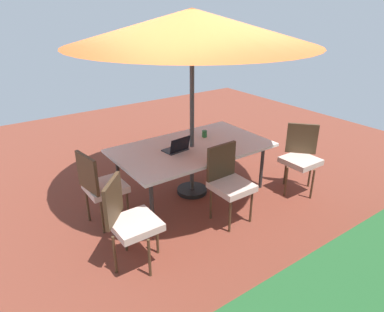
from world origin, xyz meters
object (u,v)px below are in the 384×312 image
at_px(chair_northeast, 129,219).
at_px(chair_north, 229,180).
at_px(laptop, 177,148).
at_px(chair_northwest, 301,155).
at_px(chair_east, 101,184).
at_px(patio_umbrella, 192,27).
at_px(cup, 204,134).
at_px(dining_table, 192,149).

distance_m(chair_northeast, chair_north, 1.39).
relative_size(chair_northeast, laptop, 2.85).
bearing_deg(chair_northwest, chair_east, -149.41).
relative_size(chair_east, chair_north, 1.00).
xyz_separation_m(chair_northeast, chair_northwest, (-2.75, -0.03, 0.00)).
bearing_deg(patio_umbrella, chair_east, -0.19).
distance_m(chair_northeast, cup, 2.08).
xyz_separation_m(chair_east, chair_northeast, (0.04, 0.87, 0.00)).
bearing_deg(chair_north, chair_northeast, -179.22).
xyz_separation_m(chair_northwest, cup, (0.97, -1.03, 0.23)).
relative_size(laptop, cup, 3.37).
bearing_deg(dining_table, cup, -151.80).
bearing_deg(patio_umbrella, cup, -151.80).
height_order(dining_table, chair_east, chair_east).
height_order(chair_east, chair_northeast, same).
height_order(patio_umbrella, cup, patio_umbrella).
xyz_separation_m(chair_northeast, laptop, (-1.14, -0.84, 0.22)).
relative_size(chair_east, chair_northeast, 1.00).
relative_size(chair_east, chair_northwest, 1.00).
bearing_deg(chair_northeast, laptop, -10.69).
height_order(patio_umbrella, chair_north, patio_umbrella).
distance_m(patio_umbrella, chair_east, 2.21).
relative_size(dining_table, patio_umbrella, 0.69).
bearing_deg(chair_northeast, chair_north, -45.09).
bearing_deg(chair_east, laptop, -99.15).
height_order(chair_northeast, chair_north, same).
bearing_deg(patio_umbrella, chair_northeast, 31.54).
bearing_deg(chair_northeast, cup, -16.30).
bearing_deg(chair_northeast, chair_east, 39.88).
bearing_deg(patio_umbrella, dining_table, 0.00).
bearing_deg(chair_north, chair_northwest, -2.12).
height_order(chair_east, laptop, chair_east).
bearing_deg(dining_table, chair_northeast, 31.54).
relative_size(chair_northwest, cup, 9.60).
xyz_separation_m(chair_northwest, laptop, (1.60, -0.81, 0.22)).
distance_m(chair_north, cup, 1.11).
bearing_deg(chair_northeast, chair_northwest, -46.53).
height_order(dining_table, cup, cup).
xyz_separation_m(chair_northwest, chair_north, (1.36, -0.02, 0.00)).
xyz_separation_m(dining_table, cup, (-0.37, -0.20, 0.09)).
distance_m(chair_northeast, laptop, 1.44).
relative_size(patio_umbrella, chair_north, 3.22).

